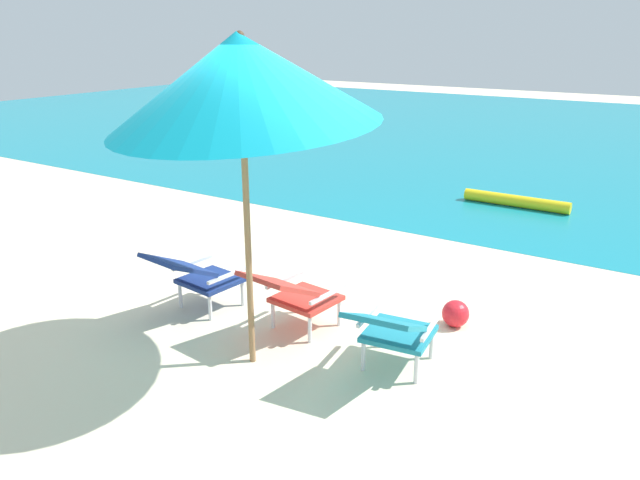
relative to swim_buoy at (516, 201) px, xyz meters
The scene contains 8 objects.
ground_plane 1.13m from the swim_buoy, 118.90° to the right, with size 40.00×40.00×0.00m, color beige.
ocean_band 6.98m from the swim_buoy, 94.48° to the left, with size 40.00×18.00×0.01m, color teal.
swim_buoy is the anchor object (origin of this frame).
lounge_chair_left 5.59m from the swim_buoy, 106.12° to the right, with size 0.63×0.93×0.68m.
lounge_chair_center 5.26m from the swim_buoy, 95.71° to the right, with size 0.63×0.93×0.68m.
lounge_chair_right 5.41m from the swim_buoy, 84.48° to the right, with size 0.63×0.93×0.68m.
beach_umbrella_center 6.21m from the swim_buoy, 95.26° to the right, with size 2.54×2.57×2.67m.
beach_ball 4.35m from the swim_buoy, 81.42° to the right, with size 0.25×0.25×0.25m, color red.
Camera 1 is at (2.87, -4.24, 2.60)m, focal length 34.17 mm.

